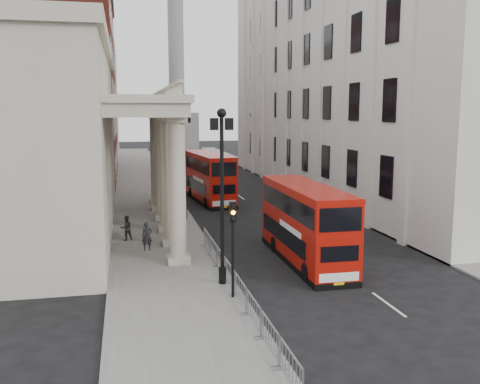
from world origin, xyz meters
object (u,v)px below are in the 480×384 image
(traffic_light, at_px, (233,232))
(bus_far, at_px, (209,176))
(lamp_post_south, at_px, (222,185))
(pedestrian_a, at_px, (147,236))
(pedestrian_c, at_px, (169,210))
(lamp_post_mid, at_px, (184,156))
(bus_near, at_px, (305,222))
(lamp_post_north, at_px, (167,144))
(pedestrian_b, at_px, (126,228))
(monument_column, at_px, (176,73))

(traffic_light, relative_size, bus_far, 0.41)
(traffic_light, height_order, bus_far, bus_far)
(lamp_post_south, xyz_separation_m, pedestrian_a, (-3.25, 7.05, -3.95))
(pedestrian_c, bearing_deg, lamp_post_south, -72.61)
(traffic_light, xyz_separation_m, bus_far, (3.06, 26.36, -0.78))
(lamp_post_mid, distance_m, pedestrian_c, 4.24)
(lamp_post_south, distance_m, pedestrian_a, 8.71)
(bus_near, relative_size, bus_far, 0.94)
(traffic_light, distance_m, bus_far, 26.55)
(lamp_post_north, bearing_deg, traffic_light, -89.83)
(lamp_post_south, xyz_separation_m, bus_near, (5.26, 3.17, -2.67))
(lamp_post_north, relative_size, traffic_light, 1.93)
(pedestrian_a, height_order, pedestrian_b, pedestrian_a)
(lamp_post_north, xyz_separation_m, traffic_light, (0.10, -34.02, -1.80))
(monument_column, xyz_separation_m, traffic_light, (-6.50, -90.02, -12.88))
(bus_near, relative_size, pedestrian_c, 6.00)
(traffic_light, bearing_deg, monument_column, 85.87)
(pedestrian_a, distance_m, pedestrian_c, 8.39)
(pedestrian_a, bearing_deg, lamp_post_south, -68.10)
(traffic_light, bearing_deg, lamp_post_south, 92.84)
(lamp_post_south, relative_size, lamp_post_north, 1.00)
(bus_near, relative_size, pedestrian_a, 5.88)
(lamp_post_south, xyz_separation_m, bus_far, (3.16, 24.34, -2.58))
(lamp_post_south, bearing_deg, bus_far, 82.60)
(bus_far, relative_size, pedestrian_a, 6.23)
(lamp_post_south, distance_m, bus_far, 24.68)
(monument_column, height_order, lamp_post_mid, monument_column)
(pedestrian_b, height_order, pedestrian_c, pedestrian_c)
(pedestrian_c, bearing_deg, pedestrian_b, -108.08)
(bus_far, distance_m, pedestrian_a, 18.49)
(bus_far, bearing_deg, traffic_light, -102.48)
(lamp_post_mid, bearing_deg, pedestrian_c, -147.60)
(lamp_post_south, height_order, lamp_post_north, same)
(pedestrian_a, bearing_deg, pedestrian_c, 73.45)
(lamp_post_mid, distance_m, pedestrian_a, 10.30)
(monument_column, xyz_separation_m, bus_near, (-1.34, -84.83, -13.74))
(monument_column, bearing_deg, lamp_post_north, -96.72)
(lamp_post_north, xyz_separation_m, pedestrian_b, (-4.44, -22.15, -3.99))
(pedestrian_a, bearing_deg, bus_near, -27.37)
(lamp_post_south, relative_size, traffic_light, 1.93)
(lamp_post_mid, distance_m, pedestrian_b, 8.58)
(lamp_post_south, xyz_separation_m, pedestrian_b, (-4.44, 9.85, -3.99))
(lamp_post_north, height_order, bus_near, lamp_post_north)
(bus_near, distance_m, pedestrian_b, 11.85)
(lamp_post_south, bearing_deg, lamp_post_mid, 90.00)
(lamp_post_mid, relative_size, pedestrian_c, 5.03)
(lamp_post_south, distance_m, lamp_post_mid, 16.00)
(lamp_post_mid, relative_size, pedestrian_b, 5.22)
(pedestrian_c, bearing_deg, bus_far, 76.84)
(bus_far, bearing_deg, monument_column, 81.05)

